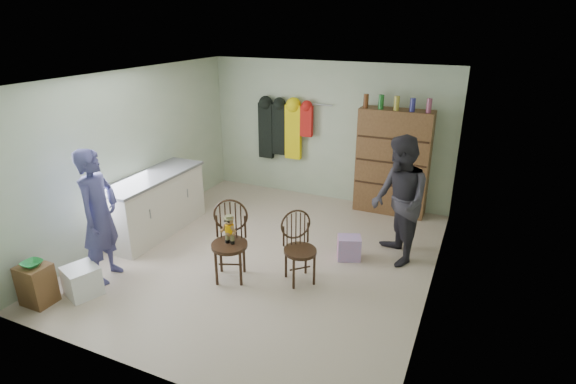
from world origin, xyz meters
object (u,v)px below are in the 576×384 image
at_px(counter, 154,204).
at_px(chair_front, 230,236).
at_px(chair_far, 299,244).
at_px(dresser, 393,162).

relative_size(counter, chair_front, 1.78).
distance_m(chair_far, dresser, 2.76).
xyz_separation_m(counter, dresser, (3.20, 2.30, 0.44)).
bearing_deg(chair_front, dresser, 42.53).
height_order(chair_front, dresser, dresser).
bearing_deg(dresser, chair_far, -102.63).
distance_m(counter, chair_far, 2.63).
relative_size(counter, chair_far, 1.99).
height_order(chair_far, dresser, dresser).
relative_size(chair_front, dresser, 0.51).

